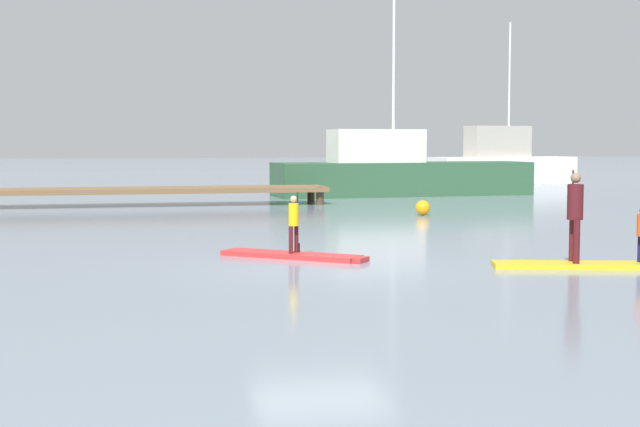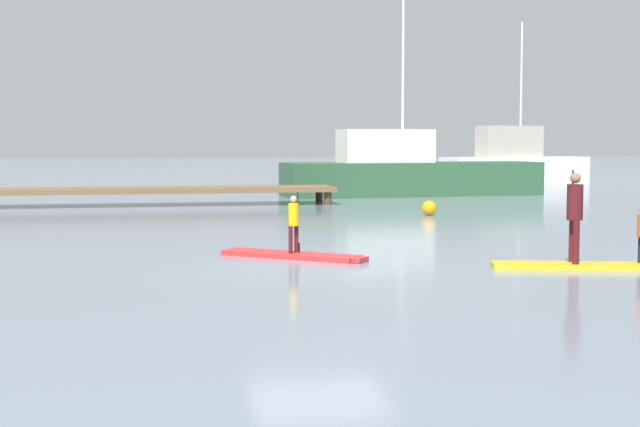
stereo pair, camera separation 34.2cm
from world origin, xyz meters
TOP-DOWN VIEW (x-y plane):
  - ground_plane at (0.00, 0.00)m, footprint 240.00×240.00m
  - paddleboard_near at (-0.19, 1.64)m, footprint 2.75×2.38m
  - paddler_child_solo at (-0.18, 1.65)m, footprint 0.31×0.34m
  - paddleboard_far at (4.92, -0.99)m, footprint 3.67×1.53m
  - paddler_adult at (4.60, -0.90)m, footprint 0.36×0.51m
  - fishing_boat_white_large at (8.32, 21.87)m, footprint 11.40×3.47m
  - motor_boat_small_navy at (17.76, 32.26)m, footprint 8.91×3.62m
  - floating_dock at (-2.94, 17.69)m, footprint 13.98×2.22m
  - mooring_buoy_near at (5.88, 11.39)m, footprint 0.47×0.47m

SIDE VIEW (x-z plane):
  - ground_plane at x=0.00m, z-range 0.00..0.00m
  - paddleboard_far at x=4.92m, z-range 0.00..0.10m
  - paddleboard_near at x=-0.19m, z-range 0.00..0.10m
  - mooring_buoy_near at x=5.88m, z-range 0.00..0.47m
  - floating_dock at x=-2.94m, z-range 0.23..0.89m
  - paddler_child_solo at x=-0.18m, z-range 0.14..1.35m
  - fishing_boat_white_large at x=8.32m, z-range -3.68..5.67m
  - paddler_adult at x=4.60m, z-range 0.20..1.90m
  - motor_boat_small_navy at x=17.76m, z-range -3.37..5.67m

